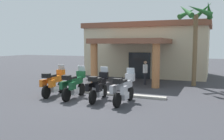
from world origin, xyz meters
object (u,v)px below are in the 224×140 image
at_px(motorcycle_orange, 54,83).
at_px(motorcycle_silver, 124,89).
at_px(motel_building, 148,49).
at_px(motorcycle_green, 74,85).
at_px(palm_tree_near_portico, 196,22).
at_px(motorcycle_black, 98,87).
at_px(pedestrian, 145,71).

xyz_separation_m(motorcycle_orange, motorcycle_silver, (4.12, -0.29, 0.00)).
relative_size(motel_building, motorcycle_silver, 4.79).
height_order(motorcycle_green, palm_tree_near_portico, palm_tree_near_portico).
height_order(motel_building, motorcycle_green, motel_building).
xyz_separation_m(motel_building, motorcycle_green, (-0.99, -11.17, -1.63)).
height_order(motorcycle_black, palm_tree_near_portico, palm_tree_near_portico).
bearing_deg(motorcycle_green, motorcycle_silver, -94.24).
xyz_separation_m(motorcycle_orange, motorcycle_green, (1.37, -0.19, 0.00)).
bearing_deg(motorcycle_black, motorcycle_green, 86.57).
xyz_separation_m(motorcycle_orange, pedestrian, (3.61, 5.40, 0.25)).
xyz_separation_m(motorcycle_green, motorcycle_silver, (2.75, -0.10, 0.00)).
distance_m(motorcycle_black, pedestrian, 5.63).
bearing_deg(motorcycle_black, palm_tree_near_portico, -37.44).
bearing_deg(motorcycle_orange, motorcycle_green, -102.96).
relative_size(motorcycle_orange, palm_tree_near_portico, 0.40).
relative_size(motorcycle_black, palm_tree_near_portico, 0.40).
xyz_separation_m(motel_building, palm_tree_near_portico, (4.40, -4.87, 1.85)).
distance_m(motel_building, motorcycle_black, 11.26).
bearing_deg(motorcycle_silver, motel_building, 11.72).
bearing_deg(palm_tree_near_portico, pedestrian, -167.25).
relative_size(motorcycle_orange, motorcycle_green, 1.00).
distance_m(motel_building, motorcycle_green, 11.33).
height_order(motorcycle_orange, motorcycle_green, same).
bearing_deg(motel_building, palm_tree_near_portico, -48.01).
relative_size(motorcycle_orange, pedestrian, 1.35).
bearing_deg(pedestrian, motel_building, -78.46).
height_order(motorcycle_orange, motorcycle_silver, same).
bearing_deg(motorcycle_black, motorcycle_silver, -100.34).
distance_m(motel_building, pedestrian, 5.88).
bearing_deg(pedestrian, motorcycle_green, 67.15).
height_order(motel_building, pedestrian, motel_building).
xyz_separation_m(pedestrian, palm_tree_near_portico, (3.15, 0.71, 3.24)).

